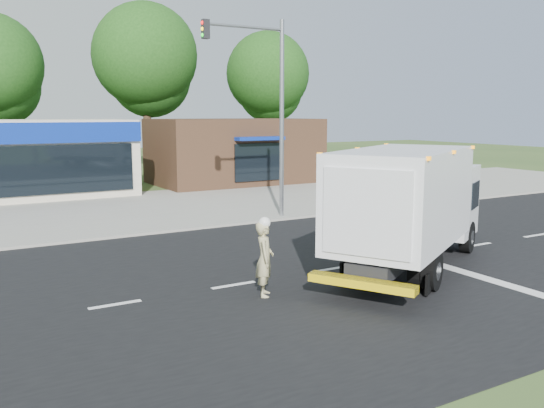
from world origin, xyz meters
name	(u,v)px	position (x,y,z in m)	size (l,w,h in m)	color
ground	(330,270)	(0.00, 0.00, 0.00)	(120.00, 120.00, 0.00)	#385123
road_asphalt	(330,270)	(0.00, 0.00, 0.00)	(60.00, 14.00, 0.02)	black
sidewalk	(210,221)	(0.00, 8.20, 0.06)	(60.00, 2.40, 0.12)	gray
parking_apron	(161,203)	(0.00, 14.00, 0.01)	(60.00, 9.00, 0.02)	gray
lane_markings	(400,274)	(1.35, -1.35, 0.02)	(55.20, 7.00, 0.01)	silver
ems_box_truck	(411,200)	(1.88, -1.11, 1.97)	(7.84, 5.90, 3.41)	black
emergency_worker	(265,258)	(-2.72, -1.11, 0.94)	(0.70, 0.79, 1.92)	tan
brown_storefront	(235,151)	(7.00, 19.98, 2.00)	(10.00, 6.70, 4.00)	#382316
traffic_signal_pole	(268,98)	(2.35, 7.60, 4.92)	(3.51, 0.25, 8.00)	gray
background_trees	(74,67)	(-0.85, 28.16, 7.38)	(36.77, 7.39, 12.10)	#332114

